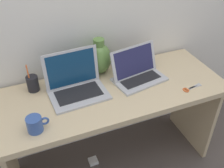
% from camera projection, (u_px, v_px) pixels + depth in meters
% --- Properties ---
extents(ground_plane, '(6.00, 6.00, 0.00)m').
position_uv_depth(ground_plane, '(112.00, 161.00, 2.18)').
color(ground_plane, '#564C47').
extents(back_wall, '(4.40, 0.04, 2.40)m').
position_uv_depth(back_wall, '(92.00, 4.00, 1.72)').
color(back_wall, silver).
rests_on(back_wall, ground).
extents(desk, '(1.52, 0.59, 0.73)m').
position_uv_depth(desk, '(112.00, 108.00, 1.84)').
color(desk, '#D1B78C').
rests_on(desk, ground).
extents(laptop_left, '(0.37, 0.28, 0.26)m').
position_uv_depth(laptop_left, '(75.00, 82.00, 1.70)').
color(laptop_left, '#B2B2B7').
rests_on(laptop_left, desk).
extents(laptop_right, '(0.38, 0.27, 0.22)m').
position_uv_depth(laptop_right, '(137.00, 71.00, 1.82)').
color(laptop_right, '#B2B2B7').
rests_on(laptop_right, desk).
extents(green_vase, '(0.17, 0.17, 0.26)m').
position_uv_depth(green_vase, '(99.00, 58.00, 1.85)').
color(green_vase, '#5B843D').
rests_on(green_vase, desk).
extents(coffee_mug, '(0.12, 0.09, 0.09)m').
position_uv_depth(coffee_mug, '(35.00, 124.00, 1.43)').
color(coffee_mug, '#335199').
rests_on(coffee_mug, desk).
extents(pen_cup, '(0.08, 0.08, 0.19)m').
position_uv_depth(pen_cup, '(33.00, 83.00, 1.72)').
color(pen_cup, black).
rests_on(pen_cup, desk).
extents(scissors, '(0.15, 0.05, 0.01)m').
position_uv_depth(scissors, '(189.00, 89.00, 1.75)').
color(scissors, '#B7B7BC').
rests_on(scissors, desk).
extents(power_brick, '(0.07, 0.07, 0.03)m').
position_uv_depth(power_brick, '(93.00, 161.00, 2.16)').
color(power_brick, white).
rests_on(power_brick, ground).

